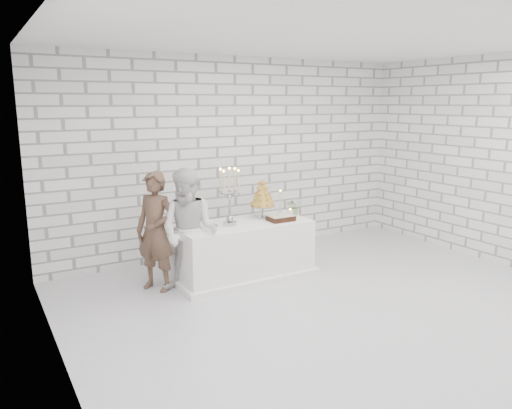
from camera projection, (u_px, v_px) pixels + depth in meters
name	position (u px, v px, depth m)	size (l,w,h in m)	color
ground	(336.00, 303.00, 5.80)	(6.00, 5.00, 0.01)	silver
ceiling	(345.00, 37.00, 5.18)	(6.00, 5.00, 0.01)	white
wall_back	(235.00, 156.00, 7.60)	(6.00, 0.01, 3.00)	white
wall_left	(54.00, 205.00, 4.01)	(0.01, 5.00, 3.00)	white
wall_right	(505.00, 161.00, 6.97)	(0.01, 5.00, 3.00)	white
cake_table	(243.00, 250.00, 6.63)	(1.80, 0.80, 0.75)	white
groom	(156.00, 231.00, 6.10)	(0.55, 0.36, 1.50)	#4D372B
bride	(190.00, 232.00, 5.99)	(0.75, 0.59, 1.55)	silver
candelabra	(230.00, 197.00, 6.34)	(0.31, 0.31, 0.76)	#9C9CA6
croquembouche	(262.00, 198.00, 6.79)	(0.35, 0.35, 0.54)	#A5731E
chocolate_cake	(281.00, 218.00, 6.65)	(0.34, 0.24, 0.08)	black
pillar_candle	(290.00, 214.00, 6.79)	(0.08, 0.08, 0.12)	white
extra_taper	(280.00, 202.00, 7.08)	(0.06, 0.06, 0.32)	beige
flowers	(294.00, 206.00, 6.95)	(0.24, 0.20, 0.26)	#456F3B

